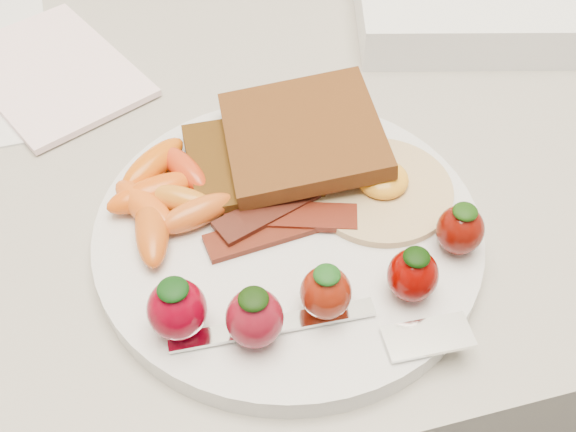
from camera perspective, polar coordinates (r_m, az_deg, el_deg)
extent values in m
cube|color=gray|center=(0.97, -0.56, -12.26)|extent=(2.00, 0.60, 0.90)
cylinder|color=silver|center=(0.51, 0.00, -1.41)|extent=(0.27, 0.27, 0.02)
cube|color=black|center=(0.53, -2.96, 4.24)|extent=(0.09, 0.09, 0.01)
cube|color=black|center=(0.53, 1.17, 6.46)|extent=(0.12, 0.12, 0.03)
cylinder|color=beige|center=(0.52, 7.32, 2.07)|extent=(0.11, 0.11, 0.01)
ellipsoid|color=orange|center=(0.52, 7.50, 2.91)|extent=(0.04, 0.04, 0.02)
cube|color=#4C080B|center=(0.49, -1.35, -1.18)|extent=(0.09, 0.03, 0.00)
cube|color=black|center=(0.50, 0.21, 0.00)|extent=(0.09, 0.05, 0.00)
cube|color=black|center=(0.50, -0.97, 0.80)|extent=(0.09, 0.05, 0.00)
ellipsoid|color=#D54D0B|center=(0.52, -10.71, 1.82)|extent=(0.07, 0.04, 0.02)
ellipsoid|color=#C36919|center=(0.51, -8.69, 1.30)|extent=(0.06, 0.04, 0.02)
ellipsoid|color=#BD4C11|center=(0.49, -10.70, -0.99)|extent=(0.03, 0.07, 0.02)
ellipsoid|color=red|center=(0.53, -8.17, 3.67)|extent=(0.04, 0.06, 0.02)
ellipsoid|color=#D0560A|center=(0.54, -10.62, 4.04)|extent=(0.06, 0.06, 0.02)
ellipsoid|color=#C65318|center=(0.50, -7.26, 0.22)|extent=(0.06, 0.03, 0.02)
ellipsoid|color=#DC5512|center=(0.51, -11.25, 0.75)|extent=(0.05, 0.07, 0.02)
ellipsoid|color=maroon|center=(0.44, -8.76, -7.32)|extent=(0.04, 0.04, 0.04)
ellipsoid|color=black|center=(0.42, -9.09, -5.74)|extent=(0.02, 0.02, 0.01)
ellipsoid|color=maroon|center=(0.43, -2.66, -8.06)|extent=(0.04, 0.04, 0.04)
ellipsoid|color=black|center=(0.41, -2.75, -6.55)|extent=(0.02, 0.02, 0.01)
ellipsoid|color=maroon|center=(0.44, 3.00, -6.07)|extent=(0.03, 0.03, 0.04)
ellipsoid|color=#134111|center=(0.43, 3.10, -4.66)|extent=(0.02, 0.02, 0.01)
ellipsoid|color=#660300|center=(0.46, 9.82, -4.63)|extent=(0.03, 0.03, 0.04)
ellipsoid|color=black|center=(0.44, 10.13, -3.20)|extent=(0.02, 0.02, 0.01)
ellipsoid|color=#580A03|center=(0.49, 13.45, -1.07)|extent=(0.03, 0.03, 0.04)
ellipsoid|color=#143408|center=(0.47, 13.83, 0.34)|extent=(0.02, 0.02, 0.01)
cube|color=silver|center=(0.45, -1.21, -8.61)|extent=(0.13, 0.02, 0.00)
cube|color=white|center=(0.45, 11.03, -9.36)|extent=(0.05, 0.03, 0.00)
cube|color=white|center=(0.68, -18.15, 10.77)|extent=(0.18, 0.20, 0.01)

